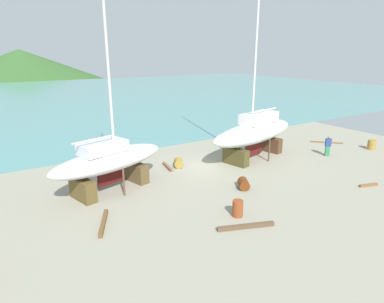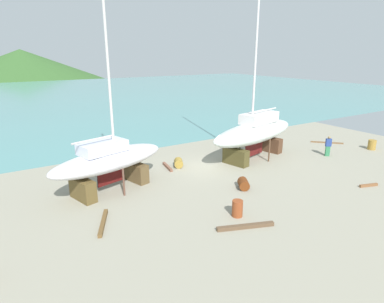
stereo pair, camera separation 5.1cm
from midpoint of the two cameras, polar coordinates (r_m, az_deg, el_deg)
name	(u,v)px [view 2 (the right image)]	position (r m, az deg, el deg)	size (l,w,h in m)	color
ground_plane	(240,184)	(21.37, 8.54, -5.64)	(41.29, 41.29, 0.00)	gray
sea_water	(67,96)	(68.70, -21.13, 9.05)	(149.63, 83.56, 0.01)	#569594
headland_hill	(23,73)	(155.51, -27.64, 12.10)	(101.92, 101.92, 19.36)	#345D29
sailboat_small_center	(255,132)	(26.25, 11.14, 3.47)	(9.97, 4.73, 17.09)	#494120
sailboat_mid_port	(109,160)	(20.21, -14.34, -1.52)	(8.04, 4.39, 13.62)	brown
worker	(328,146)	(28.73, 22.92, 0.94)	(0.50, 0.45, 1.69)	#2F764B
barrel_tipped_center	(178,163)	(24.11, -2.34, -1.99)	(0.64, 0.64, 0.86)	olive
barrel_rust_far	(237,208)	(17.16, 8.09, -9.91)	(0.56, 0.56, 0.88)	brown
barrel_blue_faded	(244,184)	(20.55, 9.14, -5.65)	(0.64, 0.64, 0.93)	#632F12
barrel_ochre	(372,145)	(32.52, 29.18, 1.04)	(0.66, 0.66, 0.85)	olive
timber_long_aft	(103,223)	(16.99, -15.32, -12.00)	(2.58, 0.20, 0.19)	brown
timber_short_skew	(168,167)	(23.98, -4.28, -2.70)	(1.84, 0.19, 0.19)	brown
timber_short_cross	(327,143)	(33.08, 22.72, 1.47)	(2.89, 0.15, 0.11)	brown
timber_long_fore	(246,226)	(16.30, 9.51, -12.89)	(2.88, 0.22, 0.20)	brown
timber_plank_far	(369,185)	(23.57, 28.75, -5.24)	(1.31, 0.15, 0.16)	brown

